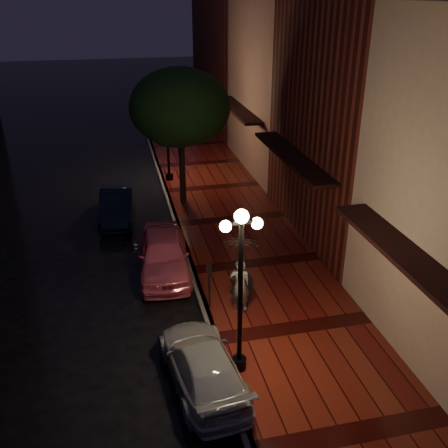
{
  "coord_description": "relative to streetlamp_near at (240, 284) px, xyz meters",
  "views": [
    {
      "loc": [
        -2.16,
        -14.4,
        8.69
      ],
      "look_at": [
        1.26,
        0.72,
        1.4
      ],
      "focal_mm": 40.0,
      "sensor_mm": 36.0,
      "label": 1
    }
  ],
  "objects": [
    {
      "name": "ground",
      "position": [
        -0.35,
        5.0,
        -2.6
      ],
      "size": [
        120.0,
        120.0,
        0.0
      ],
      "primitive_type": "plane",
      "color": "black",
      "rests_on": "ground"
    },
    {
      "name": "sidewalk",
      "position": [
        1.9,
        5.0,
        -2.53
      ],
      "size": [
        4.5,
        60.0,
        0.15
      ],
      "primitive_type": "cube",
      "color": "#490F0D",
      "rests_on": "ground"
    },
    {
      "name": "curb",
      "position": [
        -0.35,
        5.0,
        -2.53
      ],
      "size": [
        0.25,
        60.0,
        0.15
      ],
      "primitive_type": "cube",
      "color": "#595451",
      "rests_on": "ground"
    },
    {
      "name": "storefront_mid",
      "position": [
        6.65,
        7.0,
        2.9
      ],
      "size": [
        5.0,
        8.0,
        11.0
      ],
      "primitive_type": "cube",
      "color": "#511914",
      "rests_on": "ground"
    },
    {
      "name": "storefront_far",
      "position": [
        6.65,
        15.0,
        1.9
      ],
      "size": [
        5.0,
        8.0,
        9.0
      ],
      "primitive_type": "cube",
      "color": "#8C5951",
      "rests_on": "ground"
    },
    {
      "name": "storefront_extra",
      "position": [
        6.65,
        25.0,
        2.4
      ],
      "size": [
        5.0,
        12.0,
        10.0
      ],
      "primitive_type": "cube",
      "color": "#511914",
      "rests_on": "ground"
    },
    {
      "name": "streetlamp_near",
      "position": [
        0.0,
        0.0,
        0.0
      ],
      "size": [
        0.96,
        0.36,
        4.31
      ],
      "color": "black",
      "rests_on": "sidewalk"
    },
    {
      "name": "streetlamp_far",
      "position": [
        0.0,
        14.0,
        0.0
      ],
      "size": [
        0.96,
        0.36,
        4.31
      ],
      "color": "black",
      "rests_on": "sidewalk"
    },
    {
      "name": "street_tree",
      "position": [
        0.26,
        10.99,
        1.64
      ],
      "size": [
        4.16,
        4.16,
        5.8
      ],
      "color": "black",
      "rests_on": "sidewalk"
    },
    {
      "name": "pink_car",
      "position": [
        -1.24,
        5.34,
        -1.91
      ],
      "size": [
        1.92,
        4.18,
        1.39
      ],
      "primitive_type": "imported",
      "rotation": [
        0.0,
        0.0,
        -0.07
      ],
      "color": "#EE627D",
      "rests_on": "ground"
    },
    {
      "name": "navy_car",
      "position": [
        -2.64,
        10.15,
        -1.98
      ],
      "size": [
        1.61,
        3.86,
        1.24
      ],
      "primitive_type": "imported",
      "rotation": [
        0.0,
        0.0,
        -0.08
      ],
      "color": "black",
      "rests_on": "ground"
    },
    {
      "name": "silver_car",
      "position": [
        -0.95,
        -0.15,
        -2.04
      ],
      "size": [
        1.98,
        4.0,
        1.12
      ],
      "primitive_type": "imported",
      "rotation": [
        0.0,
        0.0,
        3.25
      ],
      "color": "#A9A9B1",
      "rests_on": "ground"
    },
    {
      "name": "woman_with_umbrella",
      "position": [
        0.64,
        2.45,
        -0.92
      ],
      "size": [
        0.96,
        0.98,
        2.32
      ],
      "rotation": [
        0.0,
        0.0,
        2.82
      ],
      "color": "white",
      "rests_on": "sidewalk"
    },
    {
      "name": "parking_meter",
      "position": [
        -0.2,
        2.76,
        -1.58
      ],
      "size": [
        0.14,
        0.11,
        1.43
      ],
      "rotation": [
        0.0,
        0.0,
        -0.07
      ],
      "color": "black",
      "rests_on": "sidewalk"
    }
  ]
}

